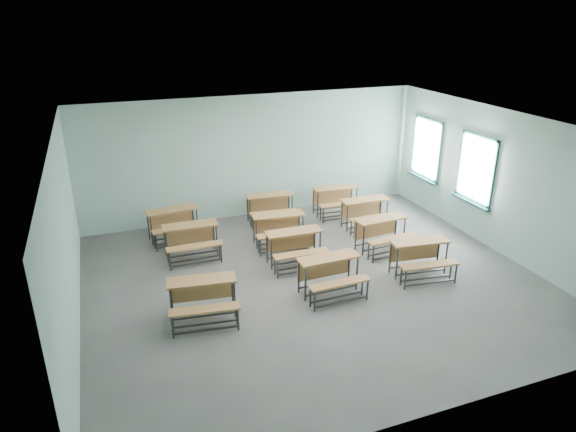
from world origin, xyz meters
name	(u,v)px	position (x,y,z in m)	size (l,w,h in m)	color
room	(319,207)	(0.08, 0.03, 1.60)	(9.04, 8.04, 3.24)	slate
desk_unit_r0c0	(203,295)	(-2.40, -0.58, 0.51)	(1.31, 0.97, 0.76)	#A46E3B
desk_unit_r0c1	(331,271)	(0.10, -0.58, 0.51)	(1.23, 0.85, 0.76)	#A46E3B
desk_unit_r0c2	(421,254)	(2.16, -0.56, 0.51)	(1.30, 0.95, 0.76)	#A46E3B
desk_unit_r1c1	(295,243)	(-0.09, 0.81, 0.51)	(1.23, 0.85, 0.76)	#A46E3B
desk_unit_r1c2	(383,230)	(2.05, 0.79, 0.51)	(1.26, 0.89, 0.76)	#A46E3B
desk_unit_r2c0	(191,236)	(-2.12, 1.96, 0.51)	(1.23, 0.84, 0.76)	#A46E3B
desk_unit_r2c1	(279,225)	(-0.08, 1.85, 0.51)	(1.29, 0.94, 0.76)	#A46E3B
desk_unit_r2c2	(367,210)	(2.31, 2.03, 0.51)	(1.23, 0.84, 0.76)	#A46E3B
desk_unit_r3c0	(174,220)	(-2.33, 3.05, 0.51)	(1.29, 0.94, 0.76)	#A46E3B
desk_unit_r3c1	(271,205)	(0.17, 3.21, 0.51)	(1.29, 0.93, 0.76)	#A46E3B
desk_unit_r3c2	(337,197)	(2.01, 3.14, 0.51)	(1.26, 0.89, 0.76)	#A46E3B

